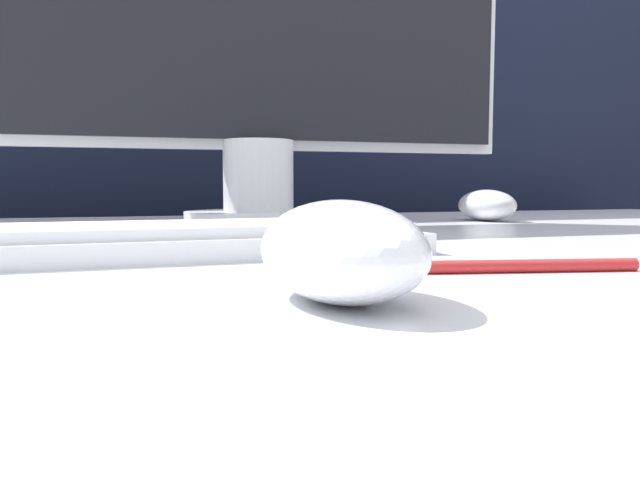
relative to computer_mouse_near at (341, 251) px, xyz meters
name	(u,v)px	position (x,y,z in m)	size (l,w,h in m)	color
partition_panel	(215,189)	(0.08, 0.96, 0.02)	(5.00, 0.03, 1.49)	black
computer_mouse_near	(341,251)	(0.00, 0.00, 0.00)	(0.08, 0.11, 0.05)	white
keyboard	(120,242)	(-0.10, 0.21, -0.01)	(0.46, 0.14, 0.02)	silver
monitor	(257,43)	(0.07, 0.50, 0.20)	(0.66, 0.18, 0.42)	silver
computer_mouse_far	(487,205)	(0.42, 0.54, 0.00)	(0.08, 0.11, 0.05)	silver
pen	(529,266)	(0.14, 0.06, -0.02)	(0.14, 0.04, 0.01)	red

